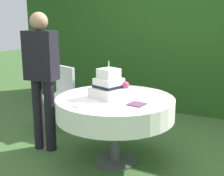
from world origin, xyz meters
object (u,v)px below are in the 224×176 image
at_px(serving_plate_left, 80,105).
at_px(serving_plate_near, 160,97).
at_px(cake_table, 115,108).
at_px(standing_person, 42,73).
at_px(wedding_cake, 109,86).
at_px(napkin_stack, 137,104).
at_px(serving_plate_far, 142,94).
at_px(garden_chair, 59,92).

bearing_deg(serving_plate_left, serving_plate_near, 47.78).
distance_m(cake_table, standing_person, 0.94).
relative_size(wedding_cake, napkin_stack, 2.59).
relative_size(serving_plate_left, napkin_stack, 0.92).
relative_size(cake_table, serving_plate_left, 8.85).
xyz_separation_m(wedding_cake, serving_plate_near, (0.48, 0.22, -0.11)).
bearing_deg(standing_person, napkin_stack, -1.69).
distance_m(serving_plate_far, garden_chair, 1.37).
distance_m(napkin_stack, standing_person, 1.20).
bearing_deg(standing_person, serving_plate_left, -23.62).
relative_size(garden_chair, standing_person, 0.56).
relative_size(serving_plate_near, garden_chair, 0.11).
height_order(wedding_cake, standing_person, standing_person).
height_order(serving_plate_near, serving_plate_left, same).
relative_size(wedding_cake, serving_plate_left, 2.81).
distance_m(serving_plate_left, standing_person, 0.82).
height_order(serving_plate_far, standing_person, standing_person).
distance_m(cake_table, wedding_cake, 0.24).
xyz_separation_m(napkin_stack, garden_chair, (-1.42, 0.65, -0.19)).
height_order(serving_plate_far, garden_chair, garden_chair).
distance_m(cake_table, serving_plate_far, 0.33).
bearing_deg(wedding_cake, standing_person, -173.35).
bearing_deg(wedding_cake, serving_plate_near, 24.31).
xyz_separation_m(serving_plate_near, serving_plate_left, (-0.57, -0.63, 0.00)).
xyz_separation_m(serving_plate_near, serving_plate_far, (-0.21, 0.02, 0.00)).
bearing_deg(garden_chair, serving_plate_left, -44.06).
relative_size(napkin_stack, standing_person, 0.10).
relative_size(serving_plate_far, standing_person, 0.07).
xyz_separation_m(cake_table, napkin_stack, (0.30, -0.14, 0.12)).
bearing_deg(standing_person, wedding_cake, 6.65).
bearing_deg(standing_person, serving_plate_near, 13.54).
bearing_deg(napkin_stack, serving_plate_left, -148.34).
relative_size(wedding_cake, serving_plate_far, 3.58).
height_order(serving_plate_near, garden_chair, garden_chair).
distance_m(serving_plate_near, serving_plate_left, 0.85).
height_order(cake_table, serving_plate_far, serving_plate_far).
bearing_deg(serving_plate_near, napkin_stack, -108.08).
bearing_deg(garden_chair, serving_plate_far, -12.05).
bearing_deg(serving_plate_left, napkin_stack, 31.66).
height_order(serving_plate_left, garden_chair, garden_chair).
relative_size(serving_plate_far, napkin_stack, 0.72).
height_order(serving_plate_near, napkin_stack, serving_plate_near).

